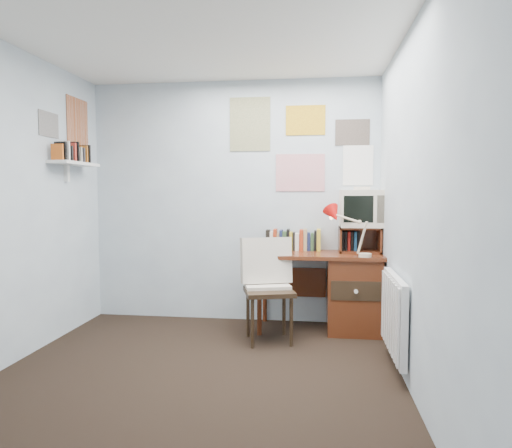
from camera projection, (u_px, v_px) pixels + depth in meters
The scene contains 14 objects.
ground at pixel (189, 389), 3.14m from camera, with size 3.50×3.50×0.00m, color black.
back_wall at pixel (233, 202), 4.78m from camera, with size 3.00×0.02×2.50m, color silver.
right_wall at pixel (419, 208), 2.86m from camera, with size 0.02×3.50×2.50m, color silver.
ceiling at pixel (185, 15), 2.96m from camera, with size 3.00×3.50×0.02m, color white.
desk at pixel (347, 290), 4.42m from camera, with size 1.20×0.55×0.76m.
desk_chair at pixel (269, 292), 4.11m from camera, with size 0.46×0.44×0.91m, color black.
desk_lamp at pixel (365, 234), 4.15m from camera, with size 0.30×0.25×0.42m, color red.
tv_riser at pixel (359, 240), 4.49m from camera, with size 0.40×0.30×0.25m, color #5C2915.
crt_tv at pixel (362, 207), 4.48m from camera, with size 0.42×0.38×0.40m, color beige.
book_row at pixel (296, 239), 4.64m from camera, with size 0.60×0.14×0.22m, color #5C2915.
radiator at pixel (394, 315), 3.47m from camera, with size 0.09×0.80×0.60m, color white.
wall_shelf at pixel (74, 164), 4.29m from camera, with size 0.20×0.62×0.24m, color white.
posters_back at pixel (300, 143), 4.65m from camera, with size 1.20×0.01×0.90m, color white.
posters_left at pixel (64, 123), 4.28m from camera, with size 0.01×0.70×0.60m, color white.
Camera 1 is at (0.85, -2.97, 1.35)m, focal length 32.00 mm.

